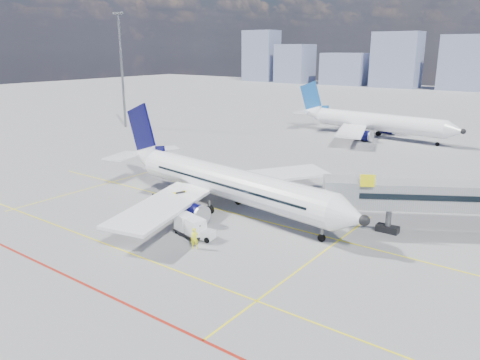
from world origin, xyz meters
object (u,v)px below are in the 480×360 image
(second_aircraft, at_px, (371,122))
(belt_loader, at_px, (167,199))
(main_aircraft, at_px, (220,181))
(ramp_worker, at_px, (195,238))
(cargo_dolly, at_px, (190,225))
(baggage_tug, at_px, (202,232))

(second_aircraft, relative_size, belt_loader, 5.51)
(main_aircraft, bearing_deg, belt_loader, -144.90)
(main_aircraft, relative_size, ramp_worker, 18.80)
(main_aircraft, xyz_separation_m, cargo_dolly, (2.89, -8.38, -2.13))
(main_aircraft, xyz_separation_m, second_aircraft, (-3.06, 53.26, 0.00))
(baggage_tug, distance_m, cargo_dolly, 1.50)
(belt_loader, height_order, ramp_worker, belt_loader)
(baggage_tug, bearing_deg, second_aircraft, 88.79)
(second_aircraft, xyz_separation_m, belt_loader, (-2.71, -56.23, -2.53))
(ramp_worker, bearing_deg, second_aircraft, 51.86)
(second_aircraft, xyz_separation_m, ramp_worker, (8.33, -63.61, -2.24))
(cargo_dolly, height_order, ramp_worker, cargo_dolly)
(second_aircraft, bearing_deg, ramp_worker, -76.45)
(belt_loader, bearing_deg, ramp_worker, -12.44)
(cargo_dolly, relative_size, belt_loader, 0.59)
(second_aircraft, height_order, ramp_worker, second_aircraft)
(second_aircraft, xyz_separation_m, cargo_dolly, (5.95, -61.64, -2.13))
(baggage_tug, bearing_deg, cargo_dolly, 175.65)
(main_aircraft, height_order, belt_loader, main_aircraft)
(second_aircraft, bearing_deg, belt_loader, -86.67)
(second_aircraft, height_order, belt_loader, second_aircraft)
(main_aircraft, relative_size, second_aircraft, 1.01)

